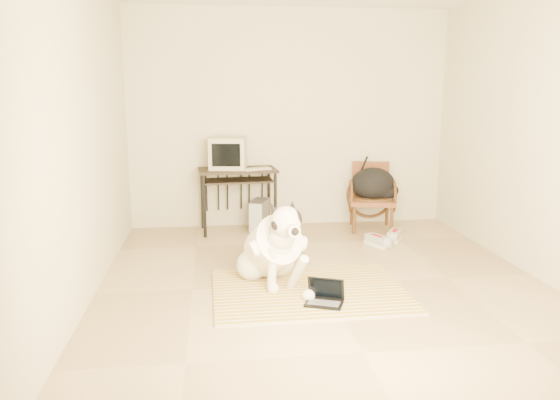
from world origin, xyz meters
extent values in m
plane|color=tan|center=(0.00, 0.00, 0.00)|extent=(4.50, 4.50, 0.00)
plane|color=beige|center=(0.00, 2.25, 1.35)|extent=(4.50, 0.00, 4.50)
plane|color=beige|center=(0.00, -2.25, 1.35)|extent=(4.50, 0.00, 4.50)
plane|color=beige|center=(-2.00, 0.00, 1.35)|extent=(0.00, 4.50, 4.50)
plane|color=beige|center=(2.00, 0.00, 1.35)|extent=(0.00, 4.50, 4.50)
cube|color=#C57E0C|center=(-0.15, -0.68, 0.01)|extent=(1.66, 0.28, 0.02)
cube|color=#377137|center=(-0.16, -0.43, 0.01)|extent=(1.66, 0.28, 0.02)
cube|color=#5A4085|center=(-0.16, -0.17, 0.01)|extent=(1.66, 0.28, 0.02)
cube|color=yellow|center=(-0.16, 0.08, 0.01)|extent=(1.66, 0.28, 0.02)
cube|color=#C3AE91|center=(-0.17, 0.33, 0.01)|extent=(1.66, 0.28, 0.02)
sphere|color=silver|center=(-0.63, 0.18, 0.14)|extent=(0.28, 0.28, 0.28)
sphere|color=silver|center=(-0.37, 0.25, 0.14)|extent=(0.28, 0.28, 0.28)
ellipsoid|color=silver|center=(-0.50, 0.20, 0.17)|extent=(0.35, 0.32, 0.29)
ellipsoid|color=silver|center=(-0.45, 0.04, 0.36)|extent=(0.52, 0.72, 0.62)
cylinder|color=white|center=(-0.46, 0.05, 0.36)|extent=(0.56, 0.65, 0.56)
sphere|color=silver|center=(-0.40, -0.14, 0.50)|extent=(0.24, 0.24, 0.24)
sphere|color=silver|center=(-0.38, -0.22, 0.65)|extent=(0.26, 0.26, 0.26)
ellipsoid|color=black|center=(-0.34, -0.21, 0.66)|extent=(0.20, 0.23, 0.19)
cylinder|color=silver|center=(-0.34, -0.33, 0.61)|extent=(0.14, 0.16, 0.11)
sphere|color=black|center=(-0.32, -0.40, 0.61)|extent=(0.06, 0.06, 0.06)
cone|color=black|center=(-0.47, -0.19, 0.75)|extent=(0.14, 0.14, 0.16)
cone|color=black|center=(-0.31, -0.14, 0.75)|extent=(0.13, 0.16, 0.16)
torus|color=silver|center=(-0.40, -0.15, 0.54)|extent=(0.26, 0.18, 0.21)
cylinder|color=silver|center=(-0.49, -0.17, 0.21)|extent=(0.11, 0.13, 0.39)
cylinder|color=silver|center=(-0.28, -0.23, 0.19)|extent=(0.17, 0.36, 0.40)
sphere|color=silver|center=(-0.48, -0.19, 0.05)|extent=(0.10, 0.10, 0.10)
sphere|color=silver|center=(-0.21, -0.40, 0.05)|extent=(0.10, 0.10, 0.10)
cone|color=black|center=(-0.59, 0.44, 0.05)|extent=(0.28, 0.36, 0.10)
cube|color=black|center=(-0.10, -0.52, 0.03)|extent=(0.35, 0.31, 0.02)
cube|color=#4A4A4D|center=(-0.10, -0.53, 0.04)|extent=(0.28, 0.21, 0.00)
cube|color=black|center=(-0.07, -0.45, 0.13)|extent=(0.30, 0.18, 0.19)
cube|color=black|center=(-0.07, -0.46, 0.13)|extent=(0.26, 0.15, 0.17)
cube|color=black|center=(-0.67, 1.96, 0.76)|extent=(0.97, 0.59, 0.03)
cube|color=black|center=(-0.67, 1.91, 0.64)|extent=(0.86, 0.48, 0.02)
cylinder|color=black|center=(-1.08, 1.71, 0.37)|extent=(0.04, 0.04, 0.74)
cylinder|color=black|center=(-1.11, 2.15, 0.37)|extent=(0.04, 0.04, 0.74)
cylinder|color=black|center=(-0.23, 1.78, 0.37)|extent=(0.04, 0.04, 0.74)
cylinder|color=black|center=(-0.27, 2.21, 0.37)|extent=(0.04, 0.04, 0.74)
cube|color=#B5AA8E|center=(-0.78, 1.99, 0.96)|extent=(0.48, 0.46, 0.38)
cube|color=black|center=(-0.81, 1.80, 0.96)|extent=(0.33, 0.06, 0.27)
cube|color=#B5AA8E|center=(-0.45, 1.85, 0.79)|extent=(0.36, 0.23, 0.02)
cube|color=#4A4A4D|center=(-0.41, 1.97, 0.19)|extent=(0.29, 0.43, 0.38)
cube|color=#BCBDC2|center=(-0.48, 1.79, 0.19)|extent=(0.16, 0.06, 0.36)
cube|color=brown|center=(0.97, 1.83, 0.36)|extent=(0.63, 0.61, 0.06)
cylinder|color=#371F0F|center=(0.97, 1.83, 0.40)|extent=(0.50, 0.50, 0.04)
cube|color=brown|center=(1.02, 2.07, 0.62)|extent=(0.46, 0.12, 0.41)
cylinder|color=#371F0F|center=(0.71, 1.65, 0.17)|extent=(0.04, 0.04, 0.34)
cylinder|color=#371F0F|center=(0.80, 2.09, 0.17)|extent=(0.04, 0.04, 0.34)
cylinder|color=#371F0F|center=(1.15, 1.57, 0.17)|extent=(0.04, 0.04, 0.34)
cylinder|color=#371F0F|center=(1.23, 2.01, 0.17)|extent=(0.04, 0.04, 0.34)
ellipsoid|color=black|center=(0.98, 1.83, 0.58)|extent=(0.54, 0.45, 0.40)
ellipsoid|color=black|center=(1.13, 1.80, 0.49)|extent=(0.34, 0.28, 0.23)
cube|color=silver|center=(0.85, 1.13, 0.02)|extent=(0.25, 0.35, 0.03)
cube|color=gray|center=(0.85, 1.13, 0.06)|extent=(0.24, 0.34, 0.10)
cube|color=maroon|center=(0.85, 1.13, 0.10)|extent=(0.12, 0.17, 0.02)
cube|color=silver|center=(1.11, 1.33, 0.01)|extent=(0.27, 0.34, 0.03)
cube|color=gray|center=(1.11, 1.33, 0.06)|extent=(0.26, 0.33, 0.10)
cube|color=maroon|center=(1.11, 1.33, 0.10)|extent=(0.13, 0.16, 0.02)
camera|label=1|loc=(-0.96, -4.59, 1.74)|focal=35.00mm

